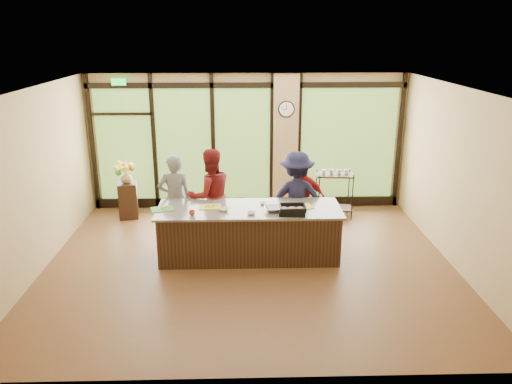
{
  "coord_description": "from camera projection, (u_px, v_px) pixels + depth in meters",
  "views": [
    {
      "loc": [
        -0.11,
        -7.87,
        3.87
      ],
      "look_at": [
        0.12,
        0.4,
        1.18
      ],
      "focal_mm": 35.0,
      "sensor_mm": 36.0,
      "label": 1
    }
  ],
  "objects": [
    {
      "name": "right_wall",
      "position": [
        459.0,
        179.0,
        8.31
      ],
      "size": [
        0.0,
        6.0,
        6.0
      ],
      "primitive_type": "plane",
      "rotation": [
        1.57,
        0.0,
        -1.57
      ],
      "color": "tan",
      "rests_on": "floor"
    },
    {
      "name": "floor",
      "position": [
        250.0,
        263.0,
        8.68
      ],
      "size": [
        7.0,
        7.0,
        0.0
      ],
      "primitive_type": "plane",
      "color": "brown",
      "rests_on": "ground"
    },
    {
      "name": "left_wall",
      "position": [
        35.0,
        183.0,
        8.12
      ],
      "size": [
        0.0,
        6.0,
        6.0
      ],
      "primitive_type": "plane",
      "rotation": [
        1.57,
        0.0,
        1.57
      ],
      "color": "tan",
      "rests_on": "floor"
    },
    {
      "name": "flower_stand",
      "position": [
        128.0,
        200.0,
        10.7
      ],
      "size": [
        0.45,
        0.45,
        0.78
      ],
      "primitive_type": "cube",
      "rotation": [
        0.0,
        0.0,
        0.17
      ],
      "color": "#311D10",
      "rests_on": "floor"
    },
    {
      "name": "flower_vase",
      "position": [
        126.0,
        177.0,
        10.54
      ],
      "size": [
        0.27,
        0.27,
        0.27
      ],
      "primitive_type": "imported",
      "rotation": [
        0.0,
        0.0,
        -0.06
      ],
      "color": "olive",
      "rests_on": "flower_stand"
    },
    {
      "name": "wall_clock",
      "position": [
        286.0,
        109.0,
        10.73
      ],
      "size": [
        0.36,
        0.04,
        0.36
      ],
      "color": "black",
      "rests_on": "window_wall"
    },
    {
      "name": "mixing_bowl",
      "position": [
        274.0,
        209.0,
        8.52
      ],
      "size": [
        0.35,
        0.35,
        0.08
      ],
      "primitive_type": "imported",
      "rotation": [
        0.0,
        0.0,
        0.07
      ],
      "color": "silver",
      "rests_on": "countertop"
    },
    {
      "name": "cutting_board_center",
      "position": [
        210.0,
        207.0,
        8.72
      ],
      "size": [
        0.41,
        0.32,
        0.01
      ],
      "primitive_type": "cube",
      "rotation": [
        0.0,
        0.0,
        0.1
      ],
      "color": "gold",
      "rests_on": "countertop"
    },
    {
      "name": "island_base",
      "position": [
        249.0,
        233.0,
        8.83
      ],
      "size": [
        3.1,
        1.0,
        0.88
      ],
      "primitive_type": "cube",
      "color": "#311D10",
      "rests_on": "floor"
    },
    {
      "name": "prep_bowl_mid",
      "position": [
        251.0,
        213.0,
        8.37
      ],
      "size": [
        0.16,
        0.16,
        0.04
      ],
      "primitive_type": "imported",
      "rotation": [
        0.0,
        0.0,
        0.15
      ],
      "color": "white",
      "rests_on": "countertop"
    },
    {
      "name": "cutting_board_left",
      "position": [
        162.0,
        209.0,
        8.61
      ],
      "size": [
        0.45,
        0.39,
        0.01
      ],
      "primitive_type": "cube",
      "rotation": [
        0.0,
        0.0,
        0.3
      ],
      "color": "#458F34",
      "rests_on": "countertop"
    },
    {
      "name": "cook_left",
      "position": [
        175.0,
        199.0,
        9.34
      ],
      "size": [
        0.7,
        0.54,
        1.71
      ],
      "primitive_type": "imported",
      "rotation": [
        0.0,
        0.0,
        3.36
      ],
      "color": "slate",
      "rests_on": "floor"
    },
    {
      "name": "cook_right",
      "position": [
        297.0,
        197.0,
        9.39
      ],
      "size": [
        1.14,
        0.67,
        1.75
      ],
      "primitive_type": "imported",
      "rotation": [
        0.0,
        0.0,
        3.12
      ],
      "color": "black",
      "rests_on": "floor"
    },
    {
      "name": "prep_bowl_near",
      "position": [
        223.0,
        209.0,
        8.53
      ],
      "size": [
        0.21,
        0.21,
        0.05
      ],
      "primitive_type": "imported",
      "rotation": [
        0.0,
        0.0,
        0.22
      ],
      "color": "white",
      "rests_on": "countertop"
    },
    {
      "name": "ceiling",
      "position": [
        249.0,
        89.0,
        7.75
      ],
      "size": [
        7.0,
        7.0,
        0.0
      ],
      "primitive_type": "plane",
      "rotation": [
        3.14,
        0.0,
        0.0
      ],
      "color": "white",
      "rests_on": "back_wall"
    },
    {
      "name": "roasting_pan",
      "position": [
        292.0,
        212.0,
        8.39
      ],
      "size": [
        0.47,
        0.38,
        0.08
      ],
      "primitive_type": "cube",
      "rotation": [
        0.0,
        0.0,
        -0.1
      ],
      "color": "black",
      "rests_on": "countertop"
    },
    {
      "name": "cook_midleft",
      "position": [
        210.0,
        196.0,
        9.36
      ],
      "size": [
        1.07,
        0.96,
        1.81
      ],
      "primitive_type": "imported",
      "rotation": [
        0.0,
        0.0,
        3.53
      ],
      "color": "maroon",
      "rests_on": "floor"
    },
    {
      "name": "countertop",
      "position": [
        249.0,
        209.0,
        8.69
      ],
      "size": [
        3.2,
        1.1,
        0.04
      ],
      "primitive_type": "cube",
      "color": "gray",
      "rests_on": "island_base"
    },
    {
      "name": "cutting_board_right",
      "position": [
        301.0,
        207.0,
        8.72
      ],
      "size": [
        0.46,
        0.39,
        0.01
      ],
      "primitive_type": "cube",
      "rotation": [
        0.0,
        0.0,
        0.28
      ],
      "color": "gold",
      "rests_on": "countertop"
    },
    {
      "name": "back_wall",
      "position": [
        247.0,
        142.0,
        11.07
      ],
      "size": [
        7.0,
        0.0,
        7.0
      ],
      "primitive_type": "plane",
      "rotation": [
        1.57,
        0.0,
        0.0
      ],
      "color": "tan",
      "rests_on": "floor"
    },
    {
      "name": "window_wall",
      "position": [
        254.0,
        147.0,
        11.06
      ],
      "size": [
        6.9,
        0.12,
        3.0
      ],
      "color": "tan",
      "rests_on": "floor"
    },
    {
      "name": "prep_bowl_far",
      "position": [
        263.0,
        203.0,
        8.86
      ],
      "size": [
        0.16,
        0.16,
        0.03
      ],
      "primitive_type": "imported",
      "rotation": [
        0.0,
        0.0,
        -0.25
      ],
      "color": "white",
      "rests_on": "countertop"
    },
    {
      "name": "bar_cart",
      "position": [
        334.0,
        189.0,
        10.67
      ],
      "size": [
        0.81,
        0.51,
        1.06
      ],
      "rotation": [
        0.0,
        0.0,
        -0.09
      ],
      "color": "#311D10",
      "rests_on": "floor"
    },
    {
      "name": "cook_midright",
      "position": [
        302.0,
        200.0,
        9.5
      ],
      "size": [
        0.97,
        0.53,
        1.57
      ],
      "primitive_type": "imported",
      "rotation": [
        0.0,
        0.0,
        3.3
      ],
      "color": "maroon",
      "rests_on": "floor"
    },
    {
      "name": "red_ramekin",
      "position": [
        192.0,
        213.0,
        8.33
      ],
      "size": [
        0.12,
        0.12,
        0.08
      ],
      "primitive_type": "imported",
      "rotation": [
        0.0,
        0.0,
        -0.25
      ],
      "color": "#BB3012",
      "rests_on": "countertop"
    }
  ]
}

